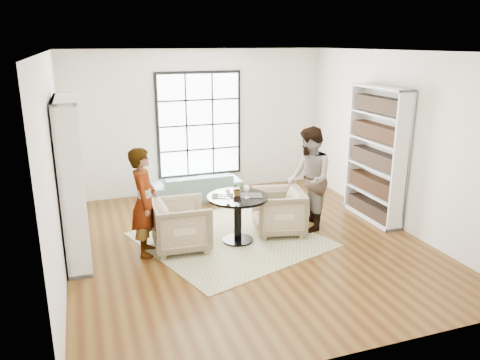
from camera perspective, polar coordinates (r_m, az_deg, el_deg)
name	(u,v)px	position (r m, az deg, el deg)	size (l,w,h in m)	color
ground	(247,243)	(7.65, 0.83, -7.67)	(6.00, 6.00, 0.00)	#593C15
room_shell	(236,160)	(7.72, -0.50, 2.45)	(6.00, 6.01, 6.00)	silver
rug	(230,239)	(7.77, -1.18, -7.24)	(2.59, 2.59, 0.01)	tan
pedestal_table	(238,209)	(7.49, -0.28, -3.54)	(0.98, 0.98, 0.78)	black
sofa	(197,186)	(9.70, -5.32, -0.76)	(1.81, 0.71, 0.53)	slate
armchair_left	(181,225)	(7.36, -7.15, -5.48)	(0.84, 0.86, 0.78)	#C3A98B
armchair_right	(278,211)	(7.94, 4.71, -3.85)	(0.81, 0.83, 0.76)	#C3AC8B
person_left	(144,202)	(7.13, -11.60, -2.67)	(0.61, 0.40, 1.66)	gray
person_right	(309,179)	(8.00, 8.41, 0.08)	(0.87, 0.68, 1.79)	gray
placemat_left	(223,196)	(7.42, -2.12, -1.97)	(0.34, 0.26, 0.01)	#2A2824
placemat_right	(251,195)	(7.45, 1.35, -1.90)	(0.34, 0.26, 0.01)	#2A2824
cutlery_left	(223,196)	(7.42, -2.12, -1.91)	(0.14, 0.22, 0.01)	silver
cutlery_right	(251,195)	(7.44, 1.35, -1.85)	(0.14, 0.22, 0.01)	silver
wine_glass_left	(228,191)	(7.27, -1.47, -1.35)	(0.08, 0.08, 0.17)	silver
wine_glass_right	(247,189)	(7.29, 0.82, -1.07)	(0.10, 0.10, 0.21)	silver
flower_centerpiece	(237,189)	(7.42, -0.32, -1.07)	(0.20, 0.17, 0.22)	gray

